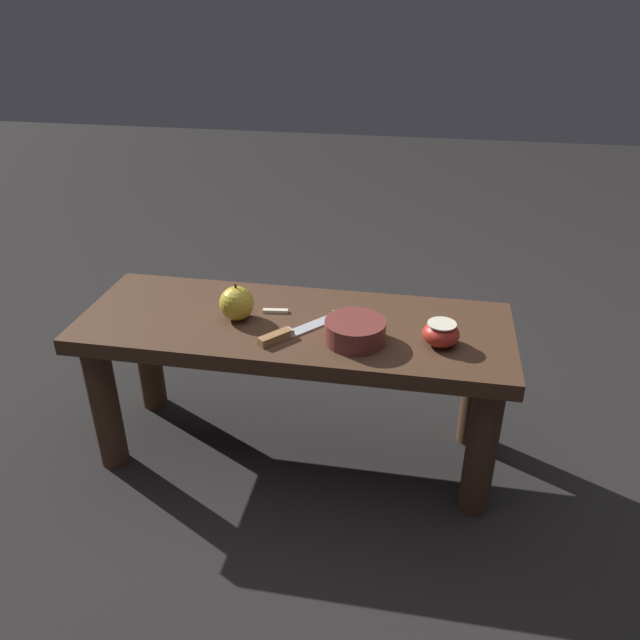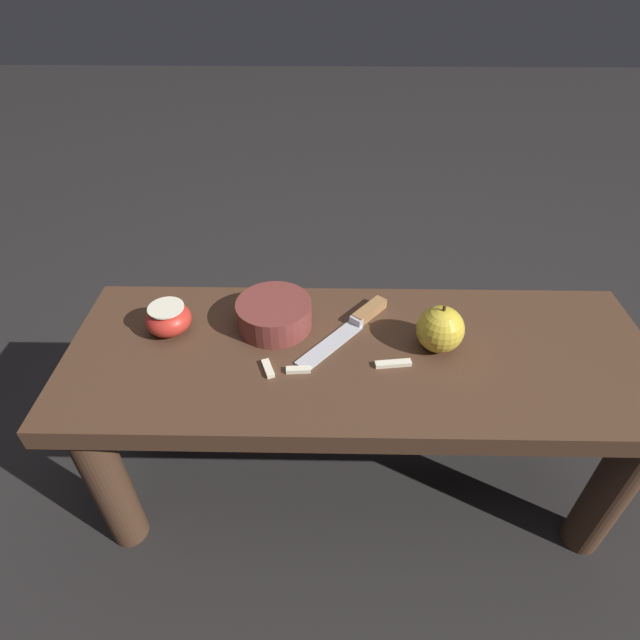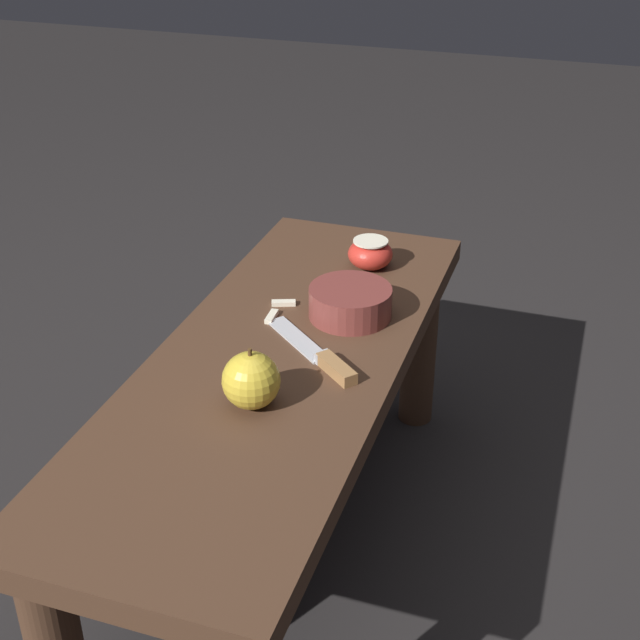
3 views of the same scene
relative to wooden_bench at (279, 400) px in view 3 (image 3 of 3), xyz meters
The scene contains 9 objects.
ground_plane 0.32m from the wooden_bench, ahead, with size 8.00×8.00×0.00m, color black.
wooden_bench is the anchor object (origin of this frame).
knife 0.12m from the wooden_bench, 86.80° to the right, with size 0.18×0.20×0.02m.
apple_whole 0.19m from the wooden_bench, behind, with size 0.08×0.08×0.10m.
apple_cut 0.38m from the wooden_bench, ahead, with size 0.08×0.08×0.06m.
apple_slice_near_knife 0.15m from the wooden_bench, 26.04° to the left, with size 0.04×0.02×0.01m.
apple_slice_center 0.11m from the wooden_bench, 147.03° to the left, with size 0.06×0.02×0.01m.
apple_slice_near_bowl 0.19m from the wooden_bench, 17.58° to the left, with size 0.03×0.04×0.01m.
bowl 0.21m from the wooden_bench, 23.70° to the right, with size 0.14×0.14×0.05m.
Camera 3 is at (-1.12, -0.45, 1.15)m, focal length 50.00 mm.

